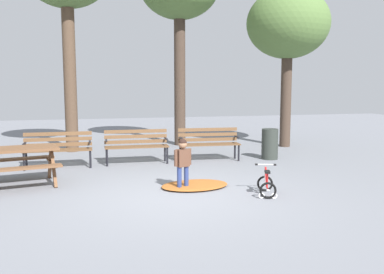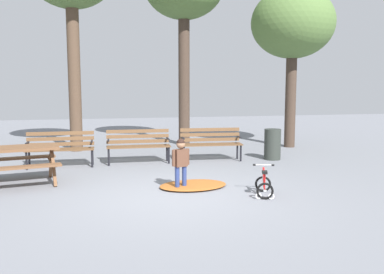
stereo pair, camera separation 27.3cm
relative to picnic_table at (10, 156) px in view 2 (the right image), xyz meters
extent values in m
plane|color=slate|center=(2.95, -1.49, -0.59)|extent=(36.00, 36.00, 0.00)
cube|color=brown|center=(0.00, 0.00, 0.15)|extent=(1.92, 1.10, 0.05)
cube|color=brown|center=(0.11, -0.54, -0.14)|extent=(1.81, 0.59, 0.04)
cube|color=brown|center=(-0.11, 0.54, -0.14)|extent=(1.81, 0.59, 0.04)
cube|color=brown|center=(0.81, -0.09, -0.24)|extent=(0.17, 0.57, 0.76)
cube|color=brown|center=(0.71, 0.40, -0.24)|extent=(0.17, 0.57, 0.76)
cube|color=brown|center=(0.76, 0.15, -0.17)|extent=(0.30, 1.09, 0.04)
cube|color=brown|center=(0.80, 1.87, -0.15)|extent=(1.60, 0.09, 0.03)
cube|color=brown|center=(0.80, 1.75, -0.15)|extent=(1.60, 0.09, 0.03)
cube|color=brown|center=(0.80, 1.63, -0.15)|extent=(1.60, 0.09, 0.03)
cube|color=brown|center=(0.80, 1.51, -0.15)|extent=(1.60, 0.09, 0.03)
cube|color=brown|center=(0.80, 1.91, -0.05)|extent=(1.60, 0.07, 0.09)
cube|color=brown|center=(0.80, 1.91, 0.08)|extent=(1.60, 0.07, 0.09)
cube|color=brown|center=(0.80, 1.91, 0.21)|extent=(1.60, 0.07, 0.09)
cylinder|color=black|center=(1.55, 1.52, -0.37)|extent=(0.05, 0.05, 0.44)
cylinder|color=black|center=(1.55, 1.88, -0.37)|extent=(0.05, 0.05, 0.44)
cube|color=black|center=(1.55, 1.70, 0.03)|extent=(0.05, 0.40, 0.03)
cylinder|color=black|center=(0.05, 1.54, -0.37)|extent=(0.05, 0.05, 0.44)
cylinder|color=black|center=(0.05, 1.90, -0.37)|extent=(0.05, 0.05, 0.44)
cube|color=black|center=(0.05, 1.72, 0.03)|extent=(0.05, 0.40, 0.03)
cube|color=brown|center=(2.70, 1.95, -0.15)|extent=(1.60, 0.11, 0.03)
cube|color=brown|center=(2.70, 1.83, -0.15)|extent=(1.60, 0.11, 0.03)
cube|color=brown|center=(2.70, 1.71, -0.15)|extent=(1.60, 0.11, 0.03)
cube|color=brown|center=(2.70, 1.59, -0.15)|extent=(1.60, 0.11, 0.03)
cube|color=brown|center=(2.71, 1.99, -0.05)|extent=(1.60, 0.08, 0.09)
cube|color=brown|center=(2.71, 1.99, 0.08)|extent=(1.60, 0.08, 0.09)
cube|color=brown|center=(2.71, 1.99, 0.21)|extent=(1.60, 0.08, 0.09)
cylinder|color=black|center=(3.45, 1.59, -0.37)|extent=(0.05, 0.05, 0.44)
cylinder|color=black|center=(3.46, 1.95, -0.37)|extent=(0.05, 0.05, 0.44)
cube|color=black|center=(3.45, 1.77, 0.03)|extent=(0.05, 0.40, 0.03)
cylinder|color=black|center=(1.95, 1.63, -0.37)|extent=(0.05, 0.05, 0.44)
cylinder|color=black|center=(1.96, 1.99, -0.37)|extent=(0.05, 0.05, 0.44)
cube|color=black|center=(1.95, 1.81, 0.03)|extent=(0.05, 0.40, 0.03)
cube|color=brown|center=(4.61, 1.89, -0.15)|extent=(1.60, 0.19, 0.03)
cube|color=brown|center=(4.60, 1.77, -0.15)|extent=(1.60, 0.19, 0.03)
cube|color=brown|center=(4.60, 1.65, -0.15)|extent=(1.60, 0.19, 0.03)
cube|color=brown|center=(4.59, 1.53, -0.15)|extent=(1.60, 0.19, 0.03)
cube|color=brown|center=(4.62, 1.93, -0.05)|extent=(1.60, 0.17, 0.09)
cube|color=brown|center=(4.62, 1.93, 0.08)|extent=(1.60, 0.17, 0.09)
cube|color=brown|center=(4.62, 1.93, 0.21)|extent=(1.60, 0.17, 0.09)
cylinder|color=black|center=(5.34, 1.49, -0.37)|extent=(0.05, 0.05, 0.44)
cylinder|color=black|center=(5.36, 1.85, -0.37)|extent=(0.05, 0.05, 0.44)
cube|color=black|center=(5.35, 1.67, 0.03)|extent=(0.07, 0.40, 0.03)
cylinder|color=black|center=(3.84, 1.61, -0.37)|extent=(0.05, 0.05, 0.44)
cylinder|color=black|center=(3.87, 1.97, -0.37)|extent=(0.05, 0.05, 0.44)
cube|color=black|center=(3.85, 1.79, 0.03)|extent=(0.07, 0.40, 0.03)
cylinder|color=navy|center=(3.30, -1.05, -0.37)|extent=(0.09, 0.09, 0.45)
cube|color=black|center=(3.30, -1.05, -0.56)|extent=(0.14, 0.18, 0.06)
cylinder|color=navy|center=(3.15, -1.10, -0.37)|extent=(0.09, 0.09, 0.45)
cube|color=black|center=(3.15, -1.10, -0.56)|extent=(0.14, 0.18, 0.06)
cube|color=brown|center=(3.23, -1.07, 0.02)|extent=(0.27, 0.20, 0.33)
sphere|color=#996B4C|center=(3.23, -1.07, 0.28)|extent=(0.17, 0.17, 0.17)
sphere|color=black|center=(3.23, -1.07, 0.31)|extent=(0.16, 0.16, 0.16)
cylinder|color=brown|center=(3.37, -1.02, 0.03)|extent=(0.07, 0.07, 0.31)
cylinder|color=brown|center=(3.08, -1.12, 0.03)|extent=(0.07, 0.07, 0.31)
torus|color=black|center=(4.69, -1.60, -0.44)|extent=(0.30, 0.13, 0.30)
cylinder|color=silver|center=(4.69, -1.60, -0.44)|extent=(0.06, 0.05, 0.04)
torus|color=black|center=(4.52, -2.09, -0.44)|extent=(0.30, 0.13, 0.30)
cylinder|color=silver|center=(4.52, -2.09, -0.44)|extent=(0.06, 0.05, 0.04)
torus|color=white|center=(4.42, -2.05, -0.54)|extent=(0.11, 0.06, 0.11)
torus|color=white|center=(4.63, -2.12, -0.54)|extent=(0.11, 0.06, 0.11)
cylinder|color=red|center=(4.63, -1.77, -0.27)|extent=(0.13, 0.30, 0.32)
cylinder|color=red|center=(4.58, -1.92, -0.29)|extent=(0.06, 0.08, 0.27)
cylinder|color=red|center=(4.55, -1.99, -0.43)|extent=(0.09, 0.20, 0.05)
cylinder|color=silver|center=(4.68, -1.61, -0.28)|extent=(0.05, 0.08, 0.32)
cylinder|color=red|center=(4.62, -1.79, -0.17)|extent=(0.13, 0.32, 0.05)
cube|color=black|center=(4.57, -1.94, -0.14)|extent=(0.14, 0.19, 0.04)
cylinder|color=silver|center=(4.68, -1.63, -0.07)|extent=(0.33, 0.13, 0.02)
cylinder|color=black|center=(4.51, -1.58, -0.07)|extent=(0.06, 0.05, 0.04)
cylinder|color=black|center=(4.84, -1.69, -0.07)|extent=(0.06, 0.05, 0.04)
ellipsoid|color=#9E5623|center=(3.50, -0.93, -0.56)|extent=(1.45, 1.10, 0.07)
cylinder|color=#2D332D|center=(6.25, 1.57, -0.18)|extent=(0.44, 0.44, 0.82)
cylinder|color=brown|center=(1.06, 4.27, 1.60)|extent=(0.37, 0.37, 4.39)
cylinder|color=#423328|center=(4.51, 4.80, 1.55)|extent=(0.37, 0.37, 4.28)
cylinder|color=#423328|center=(7.73, 3.59, 0.91)|extent=(0.34, 0.34, 3.01)
ellipsoid|color=#517038|center=(7.73, 3.59, 3.32)|extent=(2.60, 2.60, 2.20)
camera|label=1|loc=(1.45, -8.67, 1.40)|focal=39.05mm
camera|label=2|loc=(1.71, -8.73, 1.40)|focal=39.05mm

